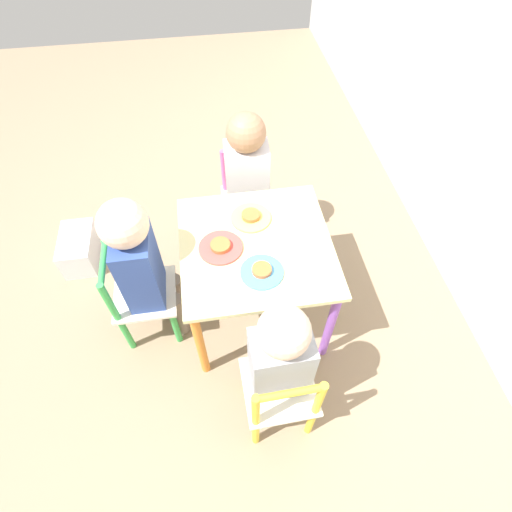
{
  "coord_description": "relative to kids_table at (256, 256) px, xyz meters",
  "views": [
    {
      "loc": [
        0.97,
        -0.15,
        1.7
      ],
      "look_at": [
        0.0,
        0.0,
        0.42
      ],
      "focal_mm": 28.0,
      "sensor_mm": 36.0,
      "label": 1
    }
  ],
  "objects": [
    {
      "name": "chair_green",
      "position": [
        -0.0,
        -0.5,
        -0.18
      ],
      "size": [
        0.26,
        0.26,
        0.5
      ],
      "rotation": [
        0.0,
        0.0,
        -3.14
      ],
      "color": "silver",
      "rests_on": "ground_plane"
    },
    {
      "name": "chair_pink",
      "position": [
        -0.5,
        0.03,
        -0.18
      ],
      "size": [
        0.28,
        0.28,
        0.5
      ],
      "rotation": [
        0.0,
        0.0,
        1.51
      ],
      "color": "silver",
      "rests_on": "ground_plane"
    },
    {
      "name": "kids_table",
      "position": [
        0.0,
        0.0,
        0.0
      ],
      "size": [
        0.59,
        0.59,
        0.5
      ],
      "color": "beige",
      "rests_on": "ground_plane"
    },
    {
      "name": "plate_right",
      "position": [
        0.14,
        0.0,
        0.08
      ],
      "size": [
        0.16,
        0.16,
        0.03
      ],
      "color": "#4C9EE0",
      "rests_on": "kids_table"
    },
    {
      "name": "plate_front",
      "position": [
        -0.0,
        -0.14,
        0.08
      ],
      "size": [
        0.17,
        0.17,
        0.03
      ],
      "color": "#E54C47",
      "rests_on": "kids_table"
    },
    {
      "name": "ground_plane",
      "position": [
        0.0,
        0.0,
        -0.42
      ],
      "size": [
        6.0,
        6.0,
        0.0
      ],
      "primitive_type": "plane",
      "color": "#8C755B"
    },
    {
      "name": "child_left",
      "position": [
        -0.44,
        0.03,
        0.04
      ],
      "size": [
        0.22,
        0.21,
        0.77
      ],
      "rotation": [
        0.0,
        0.0,
        1.51
      ],
      "color": "#7A6B5B",
      "rests_on": "ground_plane"
    },
    {
      "name": "chair_yellow",
      "position": [
        0.5,
        0.01,
        -0.18
      ],
      "size": [
        0.27,
        0.27,
        0.5
      ],
      "rotation": [
        0.0,
        0.0,
        -1.55
      ],
      "color": "silver",
      "rests_on": "ground_plane"
    },
    {
      "name": "child_front",
      "position": [
        -0.0,
        -0.44,
        0.05
      ],
      "size": [
        0.2,
        0.22,
        0.78
      ],
      "rotation": [
        0.0,
        0.0,
        -3.14
      ],
      "color": "#7A6B5B",
      "rests_on": "ground_plane"
    },
    {
      "name": "storage_bin",
      "position": [
        -0.45,
        -0.86,
        -0.34
      ],
      "size": [
        0.27,
        0.16,
        0.17
      ],
      "color": "silver",
      "rests_on": "ground_plane"
    },
    {
      "name": "child_right",
      "position": [
        0.44,
        0.01,
        0.01
      ],
      "size": [
        0.22,
        0.2,
        0.73
      ],
      "rotation": [
        0.0,
        0.0,
        -1.55
      ],
      "color": "#4C608E",
      "rests_on": "ground_plane"
    },
    {
      "name": "plate_left",
      "position": [
        -0.14,
        0.0,
        0.08
      ],
      "size": [
        0.16,
        0.16,
        0.03
      ],
      "color": "#EADB66",
      "rests_on": "kids_table"
    }
  ]
}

